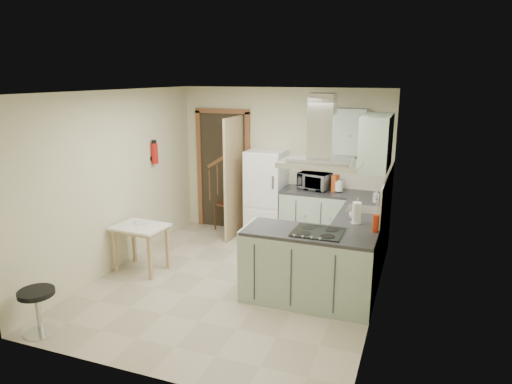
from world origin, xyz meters
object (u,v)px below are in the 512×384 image
at_px(peninsula, 308,267).
at_px(extractor_hood, 320,164).
at_px(fridge, 266,195).
at_px(drop_leaf_table, 142,248).
at_px(stool, 38,312).
at_px(bentwood_chair, 229,203).
at_px(microwave, 314,181).

bearing_deg(peninsula, extractor_hood, 0.00).
relative_size(peninsula, extractor_hood, 1.72).
xyz_separation_m(fridge, drop_leaf_table, (-1.20, -1.90, -0.42)).
bearing_deg(extractor_hood, peninsula, 180.00).
distance_m(peninsula, stool, 3.04).
height_order(extractor_hood, drop_leaf_table, extractor_hood).
height_order(drop_leaf_table, bentwood_chair, bentwood_chair).
bearing_deg(stool, drop_leaf_table, 86.98).
height_order(extractor_hood, stool, extractor_hood).
height_order(extractor_hood, bentwood_chair, extractor_hood).
distance_m(bentwood_chair, microwave, 1.64).
xyz_separation_m(peninsula, stool, (-2.52, -1.69, -0.20)).
relative_size(peninsula, drop_leaf_table, 2.19).
distance_m(peninsula, microwave, 2.17).
relative_size(peninsula, bentwood_chair, 1.56).
relative_size(fridge, peninsula, 0.97).
bearing_deg(peninsula, stool, -146.07).
bearing_deg(fridge, extractor_hood, -56.21).
bearing_deg(drop_leaf_table, stool, -89.67).
height_order(bentwood_chair, microwave, microwave).
bearing_deg(fridge, drop_leaf_table, -122.25).
xyz_separation_m(drop_leaf_table, bentwood_chair, (0.45, 2.04, 0.16)).
xyz_separation_m(fridge, microwave, (0.80, 0.06, 0.28)).
height_order(peninsula, stool, peninsula).
height_order(extractor_hood, microwave, extractor_hood).
relative_size(peninsula, stool, 3.08).
xyz_separation_m(extractor_hood, bentwood_chair, (-2.07, 2.13, -1.22)).
height_order(peninsula, extractor_hood, extractor_hood).
xyz_separation_m(fridge, bentwood_chair, (-0.75, 0.15, -0.25)).
xyz_separation_m(fridge, peninsula, (1.22, -1.98, -0.30)).
distance_m(extractor_hood, microwave, 2.22).
height_order(fridge, extractor_hood, extractor_hood).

